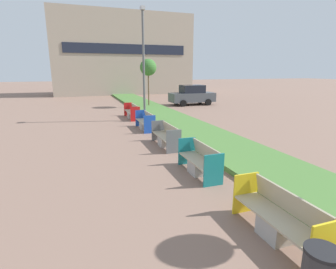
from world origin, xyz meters
TOP-DOWN VIEW (x-y plane):
  - planter_grass_strip at (3.20, 12.00)m, footprint 2.80×120.00m
  - building_backdrop at (4.00, 40.51)m, footprint 18.42×5.96m
  - bench_yellow_frame at (0.94, 6.41)m, footprint 0.65×2.09m
  - bench_teal_frame at (0.94, 9.87)m, footprint 0.65×1.96m
  - bench_grey_frame at (0.94, 13.15)m, footprint 0.65×2.14m
  - bench_blue_frame at (0.94, 16.68)m, footprint 0.65×2.05m
  - bench_red_frame at (0.94, 20.35)m, footprint 0.65×2.41m
  - street_lamp_post at (1.55, 19.30)m, footprint 0.24×0.44m
  - sapling_tree_far at (3.49, 25.48)m, footprint 1.44×1.44m
  - parked_car_distant at (7.76, 25.61)m, footprint 4.21×2.00m

SIDE VIEW (x-z plane):
  - planter_grass_strip at x=3.20m, z-range 0.00..0.18m
  - bench_teal_frame at x=0.94m, z-range -0.11..0.83m
  - bench_blue_frame at x=0.94m, z-range -0.10..0.84m
  - bench_yellow_frame at x=0.94m, z-range -0.10..0.84m
  - bench_grey_frame at x=0.94m, z-range -0.10..0.84m
  - bench_red_frame at x=0.94m, z-range -0.09..0.85m
  - parked_car_distant at x=7.76m, z-range -0.02..1.84m
  - sapling_tree_far at x=3.49m, z-range 1.35..5.51m
  - street_lamp_post at x=1.55m, z-range 0.38..7.27m
  - building_backdrop at x=4.00m, z-range 0.00..10.61m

